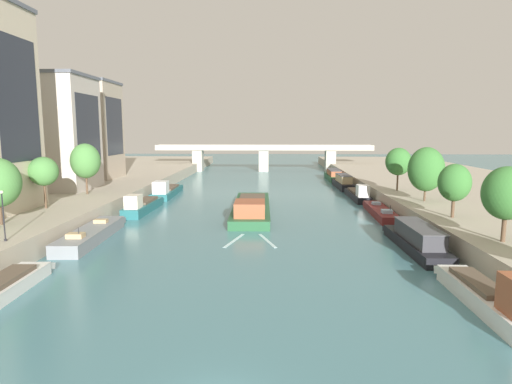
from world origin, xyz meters
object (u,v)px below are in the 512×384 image
at_px(moored_boat_right_lone, 334,175).
at_px(tree_left_past_mid, 43,171).
at_px(barge_midriver, 251,207).
at_px(moored_boat_right_near, 489,296).
at_px(moored_boat_left_gap_after, 142,206).
at_px(lamppost_left_bank, 3,213).
at_px(moored_boat_right_end, 380,212).
at_px(tree_right_nearest, 507,193).
at_px(moored_boat_right_gap_after, 343,182).
at_px(moored_boat_right_far, 417,239).
at_px(tree_right_distant, 455,183).
at_px(tree_right_end_of_row, 398,162).
at_px(tree_left_third, 85,161).
at_px(moored_boat_left_downstream, 92,234).
at_px(bridge_far, 264,154).
at_px(moored_boat_right_midway, 358,194).
at_px(moored_boat_left_lone, 166,191).
at_px(tree_right_by_lamp, 426,169).

distance_m(moored_boat_right_lone, tree_left_past_mid, 67.87).
relative_size(barge_midriver, moored_boat_right_near, 2.05).
height_order(moored_boat_left_gap_after, lamppost_left_bank, lamppost_left_bank).
distance_m(moored_boat_left_gap_after, moored_boat_right_near, 47.45).
distance_m(moored_boat_right_end, tree_right_nearest, 24.26).
bearing_deg(barge_midriver, moored_boat_right_gap_after, 57.66).
distance_m(moored_boat_right_far, tree_right_nearest, 9.44).
xyz_separation_m(tree_right_distant, tree_right_end_of_row, (0.04, 21.35, 0.75)).
xyz_separation_m(moored_boat_right_gap_after, tree_left_third, (-42.48, -25.35, 6.13)).
bearing_deg(moored_boat_left_downstream, bridge_far, 77.78).
distance_m(moored_boat_right_gap_after, tree_left_past_mid, 56.81).
distance_m(moored_boat_right_gap_after, lamppost_left_bank, 65.17).
distance_m(moored_boat_right_far, lamppost_left_bank, 38.38).
distance_m(moored_boat_left_downstream, moored_boat_right_far, 34.19).
distance_m(moored_boat_right_end, bridge_far, 67.38).
bearing_deg(tree_right_nearest, barge_midriver, 133.94).
bearing_deg(moored_boat_right_near, tree_right_end_of_row, 82.26).
relative_size(moored_boat_right_lone, tree_left_third, 1.98).
bearing_deg(moored_boat_left_downstream, tree_right_nearest, -11.60).
distance_m(moored_boat_left_gap_after, moored_boat_right_midway, 36.26).
bearing_deg(moored_boat_right_lone, moored_boat_right_end, -89.57).
distance_m(barge_midriver, moored_boat_left_gap_after, 16.04).
relative_size(moored_boat_right_near, moored_boat_right_midway, 0.91).
xyz_separation_m(moored_boat_right_far, tree_left_past_mid, (-42.34, 9.00, 5.78)).
relative_size(moored_boat_left_downstream, moored_boat_left_lone, 0.99).
bearing_deg(tree_right_nearest, tree_right_distant, 90.17).
bearing_deg(lamppost_left_bank, tree_right_distant, 15.35).
bearing_deg(moored_boat_left_lone, moored_boat_left_downstream, -90.76).
distance_m(tree_left_third, bridge_far, 66.81).
xyz_separation_m(moored_boat_right_far, moored_boat_right_gap_after, (0.21, 46.20, 0.08)).
xyz_separation_m(tree_right_by_lamp, tree_right_end_of_row, (-0.74, 10.31, 0.28)).
distance_m(moored_boat_right_end, lamppost_left_bank, 45.67).
bearing_deg(bridge_far, barge_midriver, -90.53).
xyz_separation_m(moored_boat_left_downstream, bridge_far, (17.28, 79.79, 4.20)).
height_order(moored_boat_right_end, tree_right_distant, tree_right_distant).
height_order(moored_boat_right_near, tree_right_nearest, tree_right_nearest).
height_order(tree_left_third, tree_right_end_of_row, tree_left_third).
bearing_deg(moored_boat_right_end, lamppost_left_bank, -147.54).
xyz_separation_m(moored_boat_right_midway, moored_boat_right_lone, (-0.06, 29.37, 0.20)).
relative_size(moored_boat_right_far, bridge_far, 0.23).
relative_size(moored_boat_right_gap_after, lamppost_left_bank, 2.90).
bearing_deg(lamppost_left_bank, moored_boat_right_lone, 60.82).
xyz_separation_m(barge_midriver, tree_right_distant, (22.88, -13.34, 5.30)).
xyz_separation_m(barge_midriver, tree_right_by_lamp, (23.66, -2.29, 5.77)).
height_order(tree_right_nearest, lamppost_left_bank, tree_right_nearest).
relative_size(moored_boat_right_near, tree_left_third, 1.61).
bearing_deg(moored_boat_right_near, tree_right_by_lamp, 78.39).
bearing_deg(tree_right_distant, moored_boat_right_end, 110.62).
relative_size(moored_boat_right_near, moored_boat_right_far, 0.87).
distance_m(moored_boat_right_near, moored_boat_right_end, 32.28).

